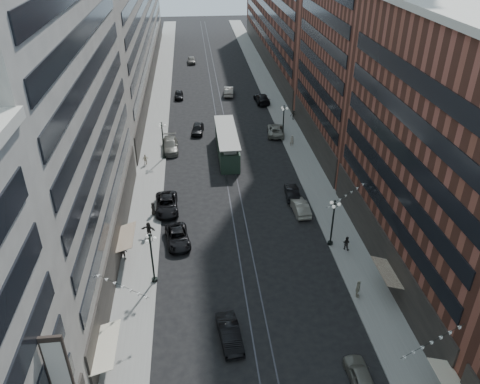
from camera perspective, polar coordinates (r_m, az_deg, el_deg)
name	(u,v)px	position (r m, az deg, el deg)	size (l,w,h in m)	color
ground	(225,142)	(73.83, -1.87, 6.14)	(220.00, 220.00, 0.00)	black
sidewalk_west	(157,120)	(83.13, -10.07, 8.59)	(4.00, 180.00, 0.15)	gray
sidewalk_east	(282,116)	(84.34, 5.18, 9.26)	(4.00, 180.00, 0.15)	gray
rail_west	(216,118)	(83.00, -2.89, 8.94)	(0.12, 180.00, 0.02)	#2D2D33
rail_east	(224,118)	(83.07, -1.91, 8.98)	(0.12, 180.00, 0.02)	#2D2D33
building_west_mid	(55,131)	(45.09, -21.63, 6.98)	(8.00, 36.00, 28.00)	#A7A194
building_west_far	(128,16)	(105.34, -13.48, 20.18)	(8.00, 90.00, 26.00)	#A7A194
building_east_mid	(441,158)	(45.15, 23.32, 3.84)	(8.00, 30.00, 24.00)	brown
building_east_tower	(355,1)	(67.40, 13.79, 21.66)	(8.00, 26.00, 42.00)	brown
building_east_far	(283,10)	(115.68, 5.23, 21.17)	(8.00, 72.00, 24.00)	brown
lamppost_sw_far	(152,257)	(44.71, -10.70, -7.75)	(1.03, 1.14, 5.52)	black
lamppost_sw_mid	(163,139)	(68.02, -9.39, 6.38)	(1.03, 1.14, 5.52)	black
lamppost_se_far	(333,221)	(49.66, 11.24, -3.52)	(1.03, 1.14, 5.52)	black
lamppost_se_mid	(283,121)	(73.77, 5.31, 8.61)	(1.03, 1.14, 5.52)	black
streetcar	(227,144)	(69.08, -1.61, 5.88)	(2.90, 13.09, 3.62)	#213428
car_2	(178,237)	(50.89, -7.61, -5.49)	(2.38, 5.16, 1.43)	black
car_4	(360,376)	(38.71, 14.47, -20.87)	(1.67, 4.15, 1.42)	slate
car_5	(230,334)	(40.24, -1.26, -16.89)	(1.61, 4.63, 1.52)	black
pedestrian_2	(123,252)	(49.31, -14.06, -7.14)	(0.85, 0.47, 1.75)	black
pedestrian_4	(358,289)	(44.97, 14.18, -11.37)	(1.05, 0.48, 1.80)	#A7A28A
car_7	(167,205)	(56.51, -8.92, -1.52)	(2.64, 5.72, 1.59)	black
car_8	(170,145)	(71.35, -8.51, 5.65)	(2.37, 5.84, 1.69)	#65635A
car_9	(179,95)	(93.46, -7.47, 11.66)	(1.63, 4.06, 1.38)	black
car_10	(292,192)	(58.81, 6.34, -0.04)	(1.51, 4.33, 1.43)	black
car_11	(276,130)	(76.33, 4.36, 7.54)	(2.57, 5.58, 1.55)	gray
car_12	(262,98)	(90.33, 2.67, 11.33)	(2.38, 5.85, 1.70)	black
car_13	(198,129)	(76.96, -5.19, 7.69)	(1.81, 4.50, 1.53)	black
car_14	(229,91)	(94.42, -1.39, 12.20)	(1.80, 5.17, 1.70)	gray
pedestrian_5	(149,229)	(52.12, -11.08, -4.48)	(1.61, 0.46, 1.73)	black
pedestrian_6	(145,159)	(67.42, -11.45, 3.91)	(0.91, 0.41, 1.55)	beige
pedestrian_7	(346,243)	(50.49, 12.83, -6.08)	(0.77, 0.42, 1.58)	black
pedestrian_8	(292,141)	(72.01, 6.34, 6.23)	(0.66, 0.43, 1.82)	#A69989
pedestrian_9	(293,115)	(82.31, 6.52, 9.31)	(1.06, 0.44, 1.64)	black
car_extra_0	(300,207)	(55.92, 7.33, -1.81)	(1.59, 4.56, 1.50)	gray
car_extra_1	(191,60)	(117.73, -5.94, 15.71)	(1.82, 4.52, 1.54)	slate
pedestrian_extra_0	(153,208)	(55.74, -10.53, -1.98)	(0.78, 0.43, 1.59)	black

